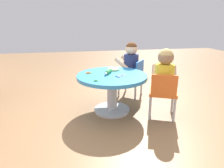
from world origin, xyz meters
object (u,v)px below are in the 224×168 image
at_px(child_chair_left, 163,92).
at_px(craft_scissors, 120,76).
at_px(craft_table, 112,84).
at_px(child_chair_right, 133,76).
at_px(seated_child_left, 165,72).
at_px(seated_child_right, 131,60).
at_px(rolling_pin, 108,72).

xyz_separation_m(child_chair_left, craft_scissors, (0.17, 0.46, 0.17)).
bearing_deg(craft_table, child_chair_right, -41.37).
relative_size(child_chair_left, seated_child_left, 1.05).
distance_m(child_chair_left, craft_scissors, 0.52).
distance_m(craft_table, seated_child_left, 0.62).
bearing_deg(seated_child_right, child_chair_left, -166.94).
relative_size(child_chair_left, child_chair_right, 1.00).
bearing_deg(child_chair_right, rolling_pin, 132.45).
bearing_deg(seated_child_right, seated_child_left, -165.08).
bearing_deg(craft_scissors, child_chair_left, -109.71).
bearing_deg(rolling_pin, craft_table, -146.77).
bearing_deg(craft_table, seated_child_right, -37.53).
height_order(seated_child_left, seated_child_right, same).
distance_m(craft_table, craft_scissors, 0.17).
bearing_deg(seated_child_right, craft_table, 142.47).
bearing_deg(seated_child_left, child_chair_right, 12.93).
relative_size(craft_table, craft_scissors, 5.81).
relative_size(child_chair_right, rolling_pin, 2.49).
height_order(seated_child_left, child_chair_right, seated_child_left).
height_order(seated_child_left, craft_scissors, seated_child_left).
height_order(craft_table, child_chair_right, child_chair_right).
bearing_deg(child_chair_right, craft_table, 138.63).
xyz_separation_m(craft_table, child_chair_right, (0.45, -0.39, -0.04)).
bearing_deg(child_chair_right, craft_scissors, 149.20).
height_order(craft_table, craft_scissors, craft_scissors).
distance_m(child_chair_left, child_chair_right, 0.72).
bearing_deg(child_chair_right, seated_child_right, 51.97).
relative_size(craft_table, seated_child_left, 1.62).
distance_m(craft_table, child_chair_right, 0.60).
height_order(child_chair_left, child_chair_right, same).
bearing_deg(rolling_pin, seated_child_right, -43.63).
relative_size(child_chair_left, rolling_pin, 2.49).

